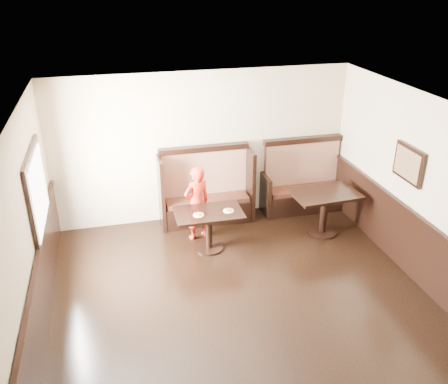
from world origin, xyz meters
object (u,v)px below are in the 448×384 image
object	(u,v)px
booth_main	(206,195)
child	(197,203)
table_main	(209,221)
table_neighbor	(325,203)
booth_neighbor	(302,186)

from	to	relation	value
booth_main	child	world-z (taller)	booth_main
table_main	booth_main	bearing A→B (deg)	80.88
booth_main	table_neighbor	size ratio (longest dim) A/B	1.46
booth_neighbor	table_neighbor	xyz separation A→B (m)	(-0.01, -1.00, 0.12)
booth_neighbor	table_main	bearing A→B (deg)	-153.85
booth_neighbor	table_neighbor	size ratio (longest dim) A/B	1.37
booth_neighbor	child	bearing A→B (deg)	-164.53
table_main	table_neighbor	size ratio (longest dim) A/B	0.94
table_neighbor	child	size ratio (longest dim) A/B	0.88
booth_neighbor	booth_main	bearing A→B (deg)	179.95
booth_main	child	bearing A→B (deg)	-115.08
table_main	table_neighbor	xyz separation A→B (m)	(2.12, 0.04, 0.05)
booth_main	booth_neighbor	distance (m)	1.95
booth_main	table_neighbor	world-z (taller)	booth_main
table_main	child	size ratio (longest dim) A/B	0.83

